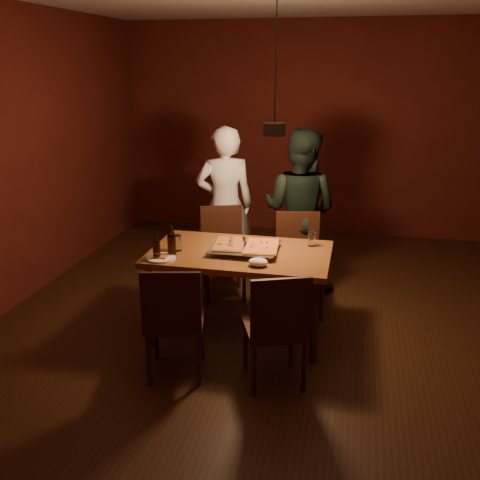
% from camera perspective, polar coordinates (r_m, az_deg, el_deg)
% --- Properties ---
extents(room_shell, '(6.00, 6.00, 6.00)m').
position_cam_1_polar(room_shell, '(4.39, 3.60, 7.17)').
color(room_shell, '#35190E').
rests_on(room_shell, ground).
extents(dining_table, '(1.50, 0.90, 0.75)m').
position_cam_1_polar(dining_table, '(4.50, -0.00, -2.10)').
color(dining_table, brown).
rests_on(dining_table, floor).
extents(chair_far_left, '(0.54, 0.54, 0.49)m').
position_cam_1_polar(chair_far_left, '(5.36, -1.86, -0.31)').
color(chair_far_left, '#38190F').
rests_on(chair_far_left, floor).
extents(chair_far_right, '(0.49, 0.49, 0.49)m').
position_cam_1_polar(chair_far_right, '(5.17, 6.19, -1.12)').
color(chair_far_right, '#38190F').
rests_on(chair_far_right, floor).
extents(chair_near_left, '(0.50, 0.50, 0.49)m').
position_cam_1_polar(chair_near_left, '(3.91, -7.12, -7.73)').
color(chair_near_left, '#38190F').
rests_on(chair_near_left, floor).
extents(chair_near_right, '(0.54, 0.54, 0.49)m').
position_cam_1_polar(chair_near_right, '(3.79, 3.99, -8.53)').
color(chair_near_right, '#38190F').
rests_on(chair_near_right, floor).
extents(pizza_tray, '(0.58, 0.49, 0.05)m').
position_cam_1_polar(pizza_tray, '(4.47, 0.51, -0.92)').
color(pizza_tray, silver).
rests_on(pizza_tray, dining_table).
extents(pizza_meat, '(0.28, 0.41, 0.02)m').
position_cam_1_polar(pizza_meat, '(4.48, -1.10, -0.41)').
color(pizza_meat, maroon).
rests_on(pizza_meat, pizza_tray).
extents(pizza_cheese, '(0.30, 0.45, 0.02)m').
position_cam_1_polar(pizza_cheese, '(4.43, 2.30, -0.67)').
color(pizza_cheese, gold).
rests_on(pizza_cheese, pizza_tray).
extents(spatula, '(0.16, 0.26, 0.04)m').
position_cam_1_polar(spatula, '(4.47, 0.63, -0.40)').
color(spatula, silver).
rests_on(spatula, pizza_tray).
extents(beer_bottle_a, '(0.06, 0.06, 0.23)m').
position_cam_1_polar(beer_bottle_a, '(4.30, -8.91, -0.65)').
color(beer_bottle_a, black).
rests_on(beer_bottle_a, dining_table).
extents(beer_bottle_b, '(0.07, 0.07, 0.26)m').
position_cam_1_polar(beer_bottle_b, '(4.36, -7.31, -0.08)').
color(beer_bottle_b, black).
rests_on(beer_bottle_b, dining_table).
extents(water_glass_left, '(0.08, 0.08, 0.13)m').
position_cam_1_polar(water_glass_left, '(4.51, -6.78, -0.32)').
color(water_glass_left, silver).
rests_on(water_glass_left, dining_table).
extents(water_glass_right, '(0.06, 0.06, 0.13)m').
position_cam_1_polar(water_glass_right, '(4.63, 7.65, 0.15)').
color(water_glass_right, silver).
rests_on(water_glass_right, dining_table).
extents(plate_slice, '(0.24, 0.24, 0.03)m').
position_cam_1_polar(plate_slice, '(4.35, -8.42, -1.89)').
color(plate_slice, white).
rests_on(plate_slice, dining_table).
extents(napkin, '(0.15, 0.12, 0.06)m').
position_cam_1_polar(napkin, '(4.15, 1.95, -2.38)').
color(napkin, white).
rests_on(napkin, dining_table).
extents(diner_white, '(0.70, 0.56, 1.65)m').
position_cam_1_polar(diner_white, '(5.66, -1.61, 3.77)').
color(diner_white, white).
rests_on(diner_white, floor).
extents(diner_dark, '(0.95, 0.83, 1.65)m').
position_cam_1_polar(diner_dark, '(5.46, 6.36, 3.12)').
color(diner_dark, black).
rests_on(diner_dark, floor).
extents(pendant_lamp, '(0.18, 0.18, 1.10)m').
position_cam_1_polar(pendant_lamp, '(4.34, 3.69, 11.85)').
color(pendant_lamp, black).
rests_on(pendant_lamp, ceiling).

